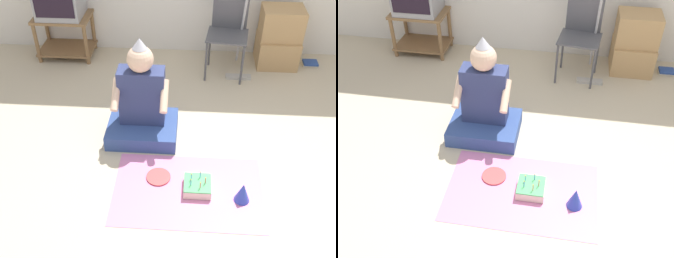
% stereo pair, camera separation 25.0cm
% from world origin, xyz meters
% --- Properties ---
extents(ground_plane, '(16.00, 16.00, 0.00)m').
position_xyz_m(ground_plane, '(0.00, 0.00, 0.00)').
color(ground_plane, beige).
extents(tv_stand, '(0.64, 0.45, 0.50)m').
position_xyz_m(tv_stand, '(-1.65, 2.02, 0.30)').
color(tv_stand, olive).
rests_on(tv_stand, ground_plane).
extents(folding_chair, '(0.47, 0.44, 0.87)m').
position_xyz_m(folding_chair, '(0.22, 1.78, 0.52)').
color(folding_chair, '#4C4C51').
rests_on(folding_chair, ground_plane).
extents(cardboard_box_stack, '(0.46, 0.43, 0.67)m').
position_xyz_m(cardboard_box_stack, '(0.82, 2.00, 0.32)').
color(cardboard_box_stack, tan).
rests_on(cardboard_box_stack, ground_plane).
extents(dust_mop, '(0.28, 0.41, 1.20)m').
position_xyz_m(dust_mop, '(0.37, 1.73, 0.35)').
color(dust_mop, '#B2ADA3').
rests_on(dust_mop, ground_plane).
extents(book_pile, '(0.17, 0.13, 0.05)m').
position_xyz_m(book_pile, '(1.23, 1.97, 0.02)').
color(book_pile, beige).
rests_on(book_pile, ground_plane).
extents(person_seated, '(0.62, 0.50, 0.94)m').
position_xyz_m(person_seated, '(-0.57, 0.61, 0.30)').
color(person_seated, '#334C8C').
rests_on(person_seated, ground_plane).
extents(party_cloth, '(1.18, 0.77, 0.01)m').
position_xyz_m(party_cloth, '(-0.14, -0.07, 0.00)').
color(party_cloth, pink).
rests_on(party_cloth, ground_plane).
extents(birthday_cake, '(0.21, 0.21, 0.14)m').
position_xyz_m(birthday_cake, '(-0.07, -0.06, 0.05)').
color(birthday_cake, '#F4E0C6').
rests_on(birthday_cake, party_cloth).
extents(party_hat_blue, '(0.12, 0.12, 0.17)m').
position_xyz_m(party_hat_blue, '(0.27, -0.14, 0.09)').
color(party_hat_blue, blue).
rests_on(party_hat_blue, party_cloth).
extents(paper_plate, '(0.20, 0.20, 0.01)m').
position_xyz_m(paper_plate, '(-0.38, 0.05, 0.01)').
color(paper_plate, '#D84C4C').
rests_on(paper_plate, party_cloth).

